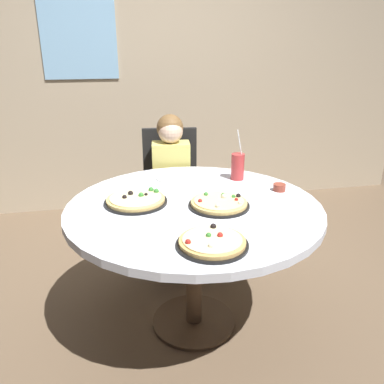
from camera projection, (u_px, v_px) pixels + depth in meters
The scene contains 11 objects.
ground_plane at pixel (194, 322), 2.31m from camera, with size 8.00×8.00×0.00m, color brown.
wall_with_window at pixel (150, 52), 3.58m from camera, with size 5.20×0.13×2.90m.
dining_table at pixel (194, 219), 2.07m from camera, with size 1.32×1.32×0.75m.
chair_wooden at pixel (171, 186), 2.94m from camera, with size 0.44×0.44×0.95m.
diner_child at pixel (172, 201), 2.79m from camera, with size 0.29×0.42×1.08m.
pizza_veggie at pixel (212, 242), 1.62m from camera, with size 0.30×0.30×0.05m.
pizza_cheese at pixel (136, 200), 2.06m from camera, with size 0.33×0.33×0.05m.
pizza_pepperoni at pixel (219, 203), 2.01m from camera, with size 0.31×0.31×0.05m.
soda_cup at pixel (238, 166), 2.39m from camera, with size 0.08×0.08×0.31m.
sauce_bowl at pixel (279, 187), 2.22m from camera, with size 0.07×0.07×0.04m, color brown.
plate_small at pixel (171, 178), 2.42m from camera, with size 0.18×0.18×0.01m, color white.
Camera 1 is at (-0.39, -1.84, 1.54)m, focal length 36.82 mm.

